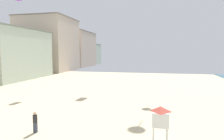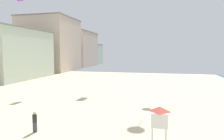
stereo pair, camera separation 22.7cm
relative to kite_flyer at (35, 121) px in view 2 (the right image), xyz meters
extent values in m
cube|color=#B7C6B2|center=(-27.03, 26.54, 4.77)|extent=(16.49, 18.13, 11.38)
cube|color=slate|center=(-27.03, 26.54, 10.61)|extent=(16.82, 18.49, 0.30)
cube|color=#C6B29E|center=(-27.03, 47.60, 7.86)|extent=(16.12, 16.19, 17.56)
cube|color=slate|center=(-27.03, 47.60, 16.80)|extent=(16.44, 16.51, 0.30)
cube|color=#C6B29E|center=(-27.03, 69.19, 6.63)|extent=(14.46, 19.54, 15.09)
cube|color=slate|center=(-27.03, 69.19, 14.32)|extent=(14.75, 19.93, 0.30)
cube|color=#B7C6B2|center=(-27.03, 87.80, 4.36)|extent=(10.57, 13.91, 10.56)
cube|color=slate|center=(-27.03, 87.80, 9.79)|extent=(10.79, 14.19, 0.30)
cube|color=#383D4C|center=(0.00, 0.00, -0.52)|extent=(0.28, 0.18, 0.80)
cylinder|color=#262628|center=(0.00, 0.00, 0.18)|extent=(0.34, 0.34, 0.60)
sphere|color=tan|center=(0.00, 0.00, 0.60)|extent=(0.24, 0.24, 0.24)
cylinder|color=white|center=(8.95, -0.05, -0.32)|extent=(0.10, 0.10, 1.20)
cylinder|color=white|center=(9.85, -0.05, -0.32)|extent=(0.10, 0.10, 1.20)
cylinder|color=white|center=(8.95, 0.85, -0.32)|extent=(0.10, 0.10, 1.20)
cylinder|color=white|center=(9.85, 0.85, -0.32)|extent=(0.10, 0.10, 1.20)
cube|color=white|center=(9.40, 0.40, 0.78)|extent=(1.10, 1.10, 1.00)
pyramid|color=#D14C3D|center=(9.40, 0.40, 1.46)|extent=(1.10, 1.10, 0.35)
camera|label=1|loc=(9.02, -12.93, 5.26)|focal=31.18mm
camera|label=2|loc=(9.24, -12.88, 5.26)|focal=31.18mm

